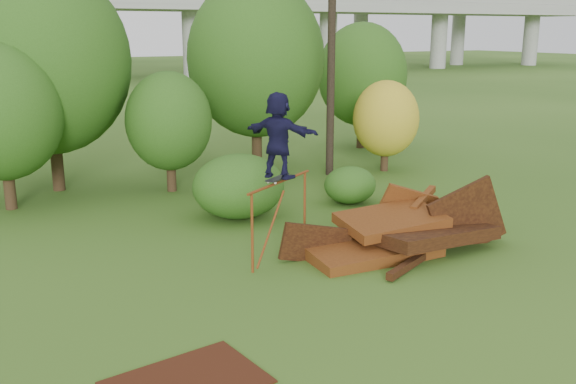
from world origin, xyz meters
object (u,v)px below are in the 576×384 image
skater (278,135)px  utility_pole (332,29)px  scrap_pile (400,234)px  flat_plate (187,382)px

skater → utility_pole: bearing=-72.3°
scrap_pile → skater: bearing=161.6°
scrap_pile → skater: size_ratio=2.99×
scrap_pile → skater: (-2.83, 0.94, 2.50)m
flat_plate → utility_pole: utility_pole is taller
skater → flat_plate: skater is taller
skater → utility_pole: (5.76, 7.03, 2.34)m
skater → flat_plate: (-3.80, -4.30, -2.89)m
utility_pole → flat_plate: bearing=-130.2°
skater → utility_pole: size_ratio=0.19×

